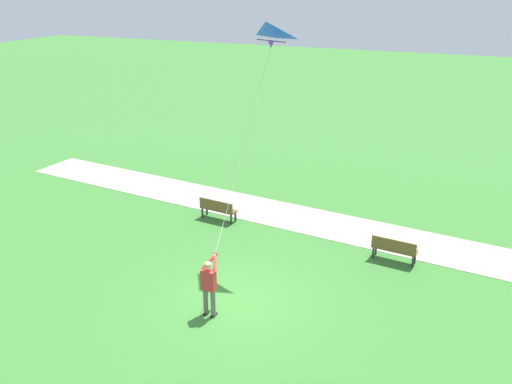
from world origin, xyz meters
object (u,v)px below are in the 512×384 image
park_bench_near_walkway (218,208)px  park_bench_far_walkway (394,248)px  person_kite_flyer (209,283)px  flying_kite (266,37)px

park_bench_near_walkway → park_bench_far_walkway: same height
park_bench_far_walkway → park_bench_near_walkway: bearing=-95.8°
person_kite_flyer → park_bench_near_walkway: 6.46m
person_kite_flyer → flying_kite: (-3.85, 0.12, 6.25)m
person_kite_flyer → park_bench_near_walkway: bearing=-155.4°
person_kite_flyer → park_bench_far_walkway: size_ratio=1.19×
flying_kite → park_bench_near_walkway: size_ratio=3.86×
person_kite_flyer → flying_kite: bearing=178.2°
flying_kite → park_bench_far_walkway: flying_kite is taller
person_kite_flyer → flying_kite: 7.34m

